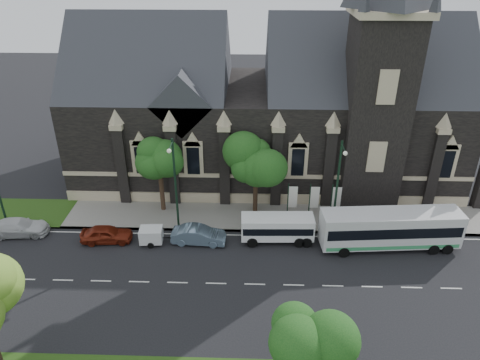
{
  "coord_description": "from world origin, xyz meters",
  "views": [
    {
      "loc": [
        2.7,
        -26.63,
        23.33
      ],
      "look_at": [
        1.67,
        6.0,
        5.91
      ],
      "focal_mm": 33.44,
      "sensor_mm": 36.0,
      "label": 1
    }
  ],
  "objects_px": {
    "street_lamp_near": "(338,184)",
    "car_far_red": "(107,234)",
    "tree_walk_right": "(258,157)",
    "box_trailer": "(151,235)",
    "shuttle_bus": "(278,227)",
    "banner_flag_left": "(291,199)",
    "banner_flag_center": "(313,199)",
    "tree_park_east": "(315,337)",
    "street_lamp_mid": "(175,181)",
    "tree_walk_left": "(161,157)",
    "sedan": "(199,235)",
    "tour_coach": "(390,229)",
    "banner_flag_right": "(335,200)",
    "car_far_white": "(19,227)"
  },
  "relations": [
    {
      "from": "tree_walk_right",
      "to": "tree_walk_left",
      "type": "height_order",
      "value": "tree_walk_right"
    },
    {
      "from": "tree_park_east",
      "to": "banner_flag_right",
      "type": "distance_m",
      "value": 18.91
    },
    {
      "from": "tour_coach",
      "to": "car_far_white",
      "type": "xyz_separation_m",
      "value": [
        -32.67,
        0.82,
        -1.12
      ]
    },
    {
      "from": "sedan",
      "to": "car_far_white",
      "type": "xyz_separation_m",
      "value": [
        -16.3,
        0.74,
        -0.02
      ]
    },
    {
      "from": "car_far_white",
      "to": "car_far_red",
      "type": "bearing_deg",
      "value": -101.51
    },
    {
      "from": "tree_walk_left",
      "to": "sedan",
      "type": "relative_size",
      "value": 1.62
    },
    {
      "from": "tree_walk_right",
      "to": "box_trailer",
      "type": "xyz_separation_m",
      "value": [
        -9.24,
        -5.64,
        -4.97
      ]
    },
    {
      "from": "banner_flag_left",
      "to": "tour_coach",
      "type": "bearing_deg",
      "value": -24.88
    },
    {
      "from": "tree_walk_left",
      "to": "box_trailer",
      "type": "height_order",
      "value": "tree_walk_left"
    },
    {
      "from": "street_lamp_near",
      "to": "car_far_red",
      "type": "bearing_deg",
      "value": -174.66
    },
    {
      "from": "tour_coach",
      "to": "car_far_red",
      "type": "height_order",
      "value": "tour_coach"
    },
    {
      "from": "tree_walk_right",
      "to": "tree_walk_left",
      "type": "bearing_deg",
      "value": -179.94
    },
    {
      "from": "street_lamp_near",
      "to": "box_trailer",
      "type": "xyz_separation_m",
      "value": [
        -16.03,
        -2.02,
        -4.26
      ]
    },
    {
      "from": "tree_park_east",
      "to": "box_trailer",
      "type": "height_order",
      "value": "tree_park_east"
    },
    {
      "from": "tree_park_east",
      "to": "tree_walk_right",
      "type": "xyz_separation_m",
      "value": [
        -2.96,
        20.04,
        1.2
      ]
    },
    {
      "from": "banner_flag_center",
      "to": "car_far_red",
      "type": "height_order",
      "value": "banner_flag_center"
    },
    {
      "from": "banner_flag_right",
      "to": "car_far_red",
      "type": "xyz_separation_m",
      "value": [
        -20.29,
        -3.78,
        -1.63
      ]
    },
    {
      "from": "street_lamp_mid",
      "to": "box_trailer",
      "type": "bearing_deg",
      "value": -135.09
    },
    {
      "from": "tree_park_east",
      "to": "box_trailer",
      "type": "xyz_separation_m",
      "value": [
        -12.2,
        14.4,
        -3.77
      ]
    },
    {
      "from": "tree_park_east",
      "to": "banner_flag_left",
      "type": "relative_size",
      "value": 1.57
    },
    {
      "from": "shuttle_bus",
      "to": "box_trailer",
      "type": "height_order",
      "value": "shuttle_bus"
    },
    {
      "from": "banner_flag_left",
      "to": "banner_flag_center",
      "type": "bearing_deg",
      "value": 0.0
    },
    {
      "from": "sedan",
      "to": "tour_coach",
      "type": "bearing_deg",
      "value": -87.31
    },
    {
      "from": "sedan",
      "to": "car_far_white",
      "type": "distance_m",
      "value": 16.31
    },
    {
      "from": "street_lamp_near",
      "to": "street_lamp_mid",
      "type": "xyz_separation_m",
      "value": [
        -14.0,
        0.0,
        0.0
      ]
    },
    {
      "from": "tour_coach",
      "to": "sedan",
      "type": "distance_m",
      "value": 16.42
    },
    {
      "from": "banner_flag_center",
      "to": "tour_coach",
      "type": "relative_size",
      "value": 0.34
    },
    {
      "from": "street_lamp_near",
      "to": "box_trailer",
      "type": "bearing_deg",
      "value": -172.82
    },
    {
      "from": "banner_flag_right",
      "to": "car_far_white",
      "type": "height_order",
      "value": "banner_flag_right"
    },
    {
      "from": "tree_walk_right",
      "to": "banner_flag_left",
      "type": "relative_size",
      "value": 1.95
    },
    {
      "from": "tree_walk_right",
      "to": "sedan",
      "type": "height_order",
      "value": "tree_walk_right"
    },
    {
      "from": "tree_walk_right",
      "to": "shuttle_bus",
      "type": "height_order",
      "value": "tree_walk_right"
    },
    {
      "from": "tree_walk_right",
      "to": "box_trailer",
      "type": "height_order",
      "value": "tree_walk_right"
    },
    {
      "from": "tree_park_east",
      "to": "street_lamp_mid",
      "type": "xyz_separation_m",
      "value": [
        -10.18,
        16.42,
        0.49
      ]
    },
    {
      "from": "banner_flag_center",
      "to": "street_lamp_mid",
      "type": "bearing_deg",
      "value": -171.18
    },
    {
      "from": "banner_flag_left",
      "to": "car_far_white",
      "type": "bearing_deg",
      "value": -173.1
    },
    {
      "from": "tree_walk_left",
      "to": "banner_flag_right",
      "type": "distance_m",
      "value": 16.52
    },
    {
      "from": "banner_flag_center",
      "to": "banner_flag_right",
      "type": "xyz_separation_m",
      "value": [
        2.0,
        0.0,
        0.0
      ]
    },
    {
      "from": "street_lamp_mid",
      "to": "banner_flag_center",
      "type": "height_order",
      "value": "street_lamp_mid"
    },
    {
      "from": "tree_park_east",
      "to": "tour_coach",
      "type": "relative_size",
      "value": 0.53
    },
    {
      "from": "banner_flag_right",
      "to": "car_far_red",
      "type": "relative_size",
      "value": 0.9
    },
    {
      "from": "car_far_red",
      "to": "street_lamp_mid",
      "type": "bearing_deg",
      "value": -77.03
    },
    {
      "from": "tree_walk_left",
      "to": "street_lamp_mid",
      "type": "relative_size",
      "value": 0.85
    },
    {
      "from": "tree_park_east",
      "to": "banner_flag_left",
      "type": "height_order",
      "value": "tree_park_east"
    },
    {
      "from": "banner_flag_left",
      "to": "shuttle_bus",
      "type": "distance_m",
      "value": 3.57
    },
    {
      "from": "tree_walk_right",
      "to": "tour_coach",
      "type": "height_order",
      "value": "tree_walk_right"
    },
    {
      "from": "banner_flag_right",
      "to": "sedan",
      "type": "bearing_deg",
      "value": -163.11
    },
    {
      "from": "banner_flag_center",
      "to": "car_far_red",
      "type": "distance_m",
      "value": 18.74
    },
    {
      "from": "box_trailer",
      "to": "car_far_red",
      "type": "relative_size",
      "value": 0.64
    },
    {
      "from": "banner_flag_left",
      "to": "car_far_red",
      "type": "distance_m",
      "value": 16.8
    }
  ]
}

